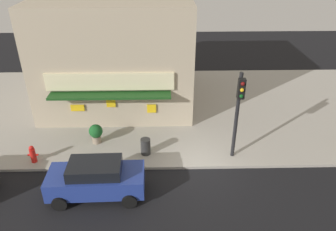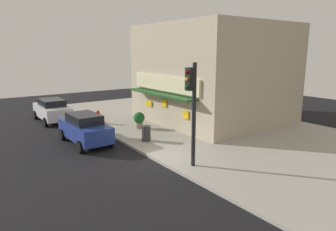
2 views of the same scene
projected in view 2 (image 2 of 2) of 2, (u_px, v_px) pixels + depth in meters
name	position (u px, v px, depth m)	size (l,w,h in m)	color
ground_plane	(154.00, 161.00, 14.31)	(51.46, 51.46, 0.00)	black
sidewalk	(244.00, 138.00, 17.88)	(34.31, 12.71, 0.14)	#A39E93
corner_building	(213.00, 73.00, 21.74)	(9.15, 9.26, 6.75)	tan
traffic_light	(192.00, 101.00, 12.70)	(0.32, 0.58, 4.50)	black
fire_hydrant	(98.00, 117.00, 21.01)	(0.52, 0.28, 0.93)	red
trash_can	(146.00, 133.00, 16.94)	(0.50, 0.50, 0.86)	#2D2D2D
potted_plant_by_doorway	(139.00, 119.00, 19.66)	(0.73, 0.73, 1.07)	gray
parked_car_blue	(85.00, 128.00, 16.89)	(4.13, 1.97, 1.69)	navy
parked_car_white	(52.00, 110.00, 22.23)	(4.20, 2.00, 1.65)	silver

